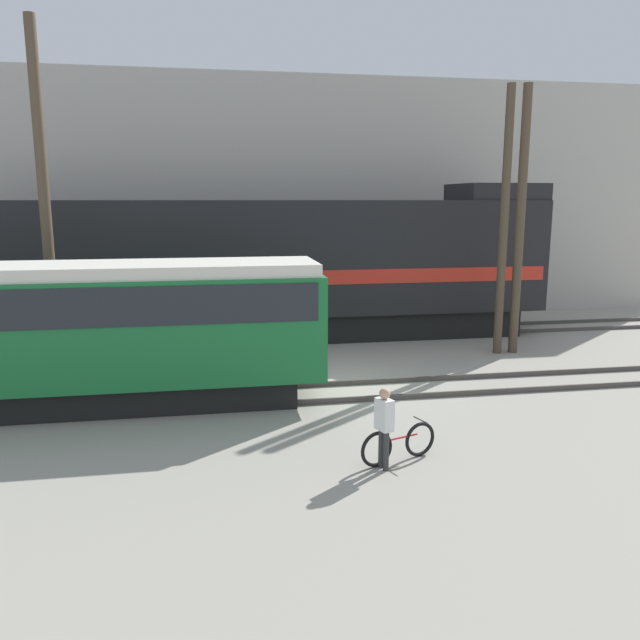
# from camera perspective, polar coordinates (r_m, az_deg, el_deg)

# --- Properties ---
(ground_plane) EXTENTS (120.00, 120.00, 0.00)m
(ground_plane) POSITION_cam_1_polar(r_m,az_deg,el_deg) (17.21, 0.89, -5.98)
(ground_plane) COLOR #9E998C
(track_near) EXTENTS (60.00, 1.50, 0.14)m
(track_near) POSITION_cam_1_polar(r_m,az_deg,el_deg) (16.43, 1.43, -6.56)
(track_near) COLOR #47423D
(track_near) RESTS_ON ground
(track_far) EXTENTS (60.00, 1.51, 0.14)m
(track_far) POSITION_cam_1_polar(r_m,az_deg,el_deg) (23.06, -1.98, -1.43)
(track_far) COLOR #47423D
(track_far) RESTS_ON ground
(building_backdrop) EXTENTS (36.32, 6.00, 10.04)m
(building_backdrop) POSITION_cam_1_polar(r_m,az_deg,el_deg) (29.32, -3.95, 10.93)
(building_backdrop) COLOR #B7B2A8
(building_backdrop) RESTS_ON ground
(freight_locomotive) EXTENTS (21.47, 3.04, 5.60)m
(freight_locomotive) POSITION_cam_1_polar(r_m,az_deg,el_deg) (22.49, -6.08, 4.76)
(freight_locomotive) COLOR black
(freight_locomotive) RESTS_ON ground
(streetcar) EXTENTS (11.64, 2.54, 3.53)m
(streetcar) POSITION_cam_1_polar(r_m,az_deg,el_deg) (15.96, -21.16, -0.61)
(streetcar) COLOR black
(streetcar) RESTS_ON ground
(bicycle) EXTENTS (1.66, 0.70, 0.77)m
(bicycle) POSITION_cam_1_polar(r_m,az_deg,el_deg) (12.41, 7.21, -11.18)
(bicycle) COLOR black
(bicycle) RESTS_ON ground
(person) EXTENTS (0.33, 0.41, 1.59)m
(person) POSITION_cam_1_polar(r_m,az_deg,el_deg) (11.84, 5.89, -9.14)
(person) COLOR #333333
(person) RESTS_ON ground
(utility_pole_left) EXTENTS (0.31, 0.31, 9.89)m
(utility_pole_left) POSITION_cam_1_polar(r_m,az_deg,el_deg) (19.37, -23.88, 9.83)
(utility_pole_left) COLOR #4C3D2D
(utility_pole_left) RESTS_ON ground
(utility_pole_center) EXTENTS (0.28, 0.28, 8.54)m
(utility_pole_center) POSITION_cam_1_polar(r_m,az_deg,el_deg) (21.02, 16.46, 8.48)
(utility_pole_center) COLOR #4C3D2D
(utility_pole_center) RESTS_ON ground
(utility_pole_right) EXTENTS (0.30, 0.30, 8.56)m
(utility_pole_right) POSITION_cam_1_polar(r_m,az_deg,el_deg) (21.27, 17.82, 8.46)
(utility_pole_right) COLOR #4C3D2D
(utility_pole_right) RESTS_ON ground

